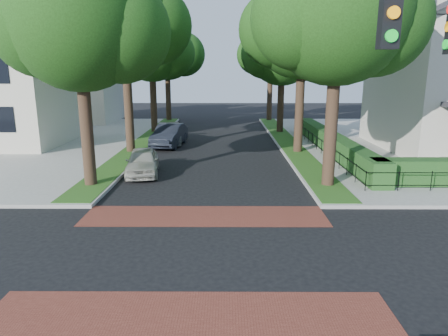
# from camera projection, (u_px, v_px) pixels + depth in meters

# --- Properties ---
(ground) EXTENTS (120.00, 120.00, 0.00)m
(ground) POSITION_uv_depth(u_px,v_px,m) (199.00, 254.00, 11.76)
(ground) COLOR black
(ground) RESTS_ON ground
(crosswalk_far) EXTENTS (9.00, 2.20, 0.01)m
(crosswalk_far) POSITION_uv_depth(u_px,v_px,m) (205.00, 216.00, 14.87)
(crosswalk_far) COLOR maroon
(crosswalk_far) RESTS_ON ground
(crosswalk_near) EXTENTS (9.00, 2.20, 0.01)m
(crosswalk_near) POSITION_uv_depth(u_px,v_px,m) (190.00, 319.00, 8.65)
(crosswalk_near) COLOR maroon
(crosswalk_near) RESTS_ON ground
(grass_strip_ne) EXTENTS (1.60, 29.80, 0.02)m
(grass_strip_ne) POSITION_uv_depth(u_px,v_px,m) (287.00, 141.00, 30.27)
(grass_strip_ne) COLOR #254D16
(grass_strip_ne) RESTS_ON sidewalk_ne
(grass_strip_nw) EXTENTS (1.60, 29.80, 0.02)m
(grass_strip_nw) POSITION_uv_depth(u_px,v_px,m) (145.00, 141.00, 30.33)
(grass_strip_nw) COLOR #254D16
(grass_strip_nw) RESTS_ON sidewalk_nw
(tree_right_near) EXTENTS (7.75, 6.67, 10.66)m
(tree_right_near) POSITION_uv_depth(u_px,v_px,m) (339.00, 14.00, 16.99)
(tree_right_near) COLOR black
(tree_right_near) RESTS_ON sidewalk_ne
(tree_right_mid) EXTENTS (8.25, 7.09, 11.22)m
(tree_right_mid) POSITION_uv_depth(u_px,v_px,m) (304.00, 26.00, 24.70)
(tree_right_mid) COLOR black
(tree_right_mid) RESTS_ON sidewalk_ne
(tree_right_far) EXTENTS (7.25, 6.23, 9.74)m
(tree_right_far) POSITION_uv_depth(u_px,v_px,m) (283.00, 52.00, 33.68)
(tree_right_far) COLOR black
(tree_right_far) RESTS_ON sidewalk_ne
(tree_right_back) EXTENTS (7.50, 6.45, 10.20)m
(tree_right_back) POSITION_uv_depth(u_px,v_px,m) (271.00, 53.00, 42.35)
(tree_right_back) COLOR black
(tree_right_back) RESTS_ON sidewalk_ne
(tree_left_near) EXTENTS (7.50, 6.45, 10.20)m
(tree_left_near) POSITION_uv_depth(u_px,v_px,m) (82.00, 23.00, 17.13)
(tree_left_near) COLOR black
(tree_left_near) RESTS_ON sidewalk_nw
(tree_left_mid) EXTENTS (8.00, 6.88, 11.48)m
(tree_left_mid) POSITION_uv_depth(u_px,v_px,m) (126.00, 20.00, 24.67)
(tree_left_mid) COLOR black
(tree_left_mid) RESTS_ON sidewalk_nw
(tree_left_far) EXTENTS (7.00, 6.02, 9.86)m
(tree_left_far) POSITION_uv_depth(u_px,v_px,m) (153.00, 49.00, 33.68)
(tree_left_far) COLOR black
(tree_left_far) RESTS_ON sidewalk_nw
(tree_left_back) EXTENTS (7.75, 6.66, 10.44)m
(tree_left_back) POSITION_uv_depth(u_px,v_px,m) (168.00, 51.00, 42.38)
(tree_left_back) COLOR black
(tree_left_back) RESTS_ON sidewalk_nw
(hedge_main_road) EXTENTS (1.00, 18.00, 1.20)m
(hedge_main_road) POSITION_uv_depth(u_px,v_px,m) (331.00, 142.00, 26.13)
(hedge_main_road) COLOR #19481B
(hedge_main_road) RESTS_ON sidewalk_ne
(fence_main_road) EXTENTS (0.06, 18.00, 0.90)m
(fence_main_road) POSITION_uv_depth(u_px,v_px,m) (319.00, 145.00, 26.17)
(fence_main_road) COLOR black
(fence_main_road) RESTS_ON sidewalk_ne
(house_left_far) EXTENTS (10.00, 9.00, 10.14)m
(house_left_far) POSITION_uv_depth(u_px,v_px,m) (71.00, 74.00, 41.78)
(house_left_far) COLOR beige
(house_left_far) RESTS_ON sidewalk_nw
(parked_car_front) EXTENTS (2.15, 4.21, 1.37)m
(parked_car_front) POSITION_uv_depth(u_px,v_px,m) (143.00, 162.00, 20.80)
(parked_car_front) COLOR #B0AF9F
(parked_car_front) RESTS_ON ground
(parked_car_middle) EXTENTS (2.29, 5.00, 1.59)m
(parked_car_middle) POSITION_uv_depth(u_px,v_px,m) (169.00, 135.00, 28.80)
(parked_car_middle) COLOR black
(parked_car_middle) RESTS_ON ground
(parked_car_rear) EXTENTS (2.47, 4.89, 1.36)m
(parked_car_rear) POSITION_uv_depth(u_px,v_px,m) (169.00, 134.00, 30.14)
(parked_car_rear) COLOR slate
(parked_car_rear) RESTS_ON ground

